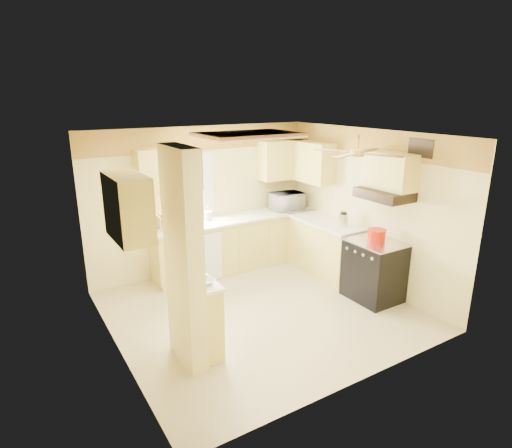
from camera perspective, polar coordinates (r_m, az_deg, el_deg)
floor at (r=6.30m, az=0.64°, el=-11.48°), size 4.00×4.00×0.00m
ceiling at (r=5.56m, az=0.72°, el=11.80°), size 4.00×4.00×0.00m
wall_back at (r=7.43m, az=-7.19°, el=3.19°), size 4.00×0.00×4.00m
wall_front at (r=4.42m, az=14.03°, el=-6.87°), size 4.00×0.00×4.00m
wall_left at (r=5.09m, az=-18.78°, el=-4.10°), size 0.00×3.80×3.80m
wall_right at (r=7.04m, az=14.58°, el=2.01°), size 0.00×3.80×3.80m
wallpaper_border at (r=7.23m, az=-7.43°, el=11.26°), size 4.00×0.02×0.40m
partition_column at (r=4.77m, az=-9.60°, el=-4.82°), size 0.20×0.70×2.50m
partition_ledge at (r=5.19m, az=-6.87°, el=-12.61°), size 0.25×0.55×0.90m
ledge_top at (r=4.97m, az=-7.06°, el=-7.89°), size 0.28×0.58×0.04m
lower_cabinets_back at (r=7.61m, az=-2.60°, el=-2.64°), size 3.00×0.60×0.90m
lower_cabinets_right at (r=7.49m, az=9.24°, el=-3.18°), size 0.60×1.40×0.90m
countertop_back at (r=7.46m, az=-2.61°, el=0.74°), size 3.04×0.64×0.04m
countertop_right at (r=7.34m, az=9.35°, el=0.26°), size 0.64×1.44×0.04m
dishwasher_panel at (r=7.04m, az=-6.71°, el=-4.57°), size 0.58×0.02×0.80m
window at (r=7.25m, az=-9.03°, el=5.21°), size 0.92×0.02×1.02m
upper_cab_back_left at (r=6.84m, az=-13.27°, el=6.83°), size 0.60×0.35×0.70m
upper_cab_back_right at (r=7.92m, az=3.54°, el=8.57°), size 0.90×0.35×0.70m
upper_cab_right at (r=7.71m, az=7.28°, el=8.24°), size 0.35×1.00×0.70m
upper_cab_left_wall at (r=4.72m, az=-16.70°, el=2.13°), size 0.35×0.75×0.70m
upper_cab_over_stove at (r=6.41m, az=17.47°, el=6.75°), size 0.35×0.76×0.52m
stove at (r=6.71m, az=15.47°, el=-5.95°), size 0.68×0.77×0.92m
range_hood at (r=6.41m, az=16.70°, el=3.80°), size 0.50×0.76×0.14m
poster_menu at (r=4.62m, az=-8.69°, el=2.36°), size 0.02×0.42×0.57m
poster_nashville at (r=4.82m, az=-8.35°, el=-5.13°), size 0.02×0.42×0.57m
ceiling_light_panel at (r=6.04m, az=-1.05°, el=11.78°), size 1.35×0.95×0.06m
ceiling_fan at (r=5.66m, az=13.31°, el=9.27°), size 1.15×1.15×0.26m
vent_grate at (r=6.26m, az=21.12°, el=9.42°), size 0.02×0.40×0.25m
microwave at (r=7.94m, az=4.14°, el=3.06°), size 0.59×0.41×0.32m
bowl at (r=4.91m, az=-6.81°, el=-7.61°), size 0.29×0.29×0.05m
dutch_oven at (r=6.54m, az=15.78°, el=-1.45°), size 0.27×0.27×0.18m
kettle at (r=7.08m, az=11.57°, el=0.60°), size 0.15×0.15×0.24m
dish_rack at (r=6.96m, az=-11.64°, el=0.13°), size 0.45×0.35×0.24m
utensil_crock at (r=7.30m, az=-6.38°, el=1.12°), size 0.12×0.12×0.25m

